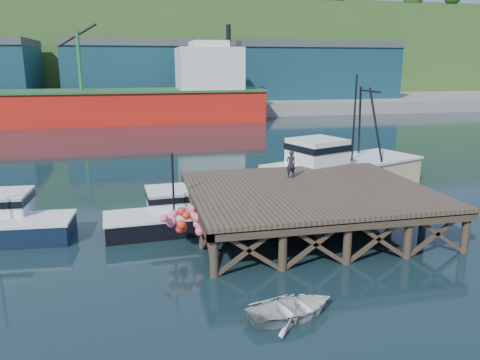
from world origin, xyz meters
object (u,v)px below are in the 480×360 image
object	(u,v)px
dinghy	(292,308)
dockworker	(291,164)
boat_black	(172,215)
trawler	(341,166)
boat_navy	(2,223)

from	to	relation	value
dinghy	dockworker	xyz separation A→B (m)	(3.46, 10.52, 2.57)
boat_black	dinghy	xyz separation A→B (m)	(3.21, -9.48, -0.44)
boat_black	trawler	xyz separation A→B (m)	(11.77, 5.50, 0.80)
boat_black	dockworker	distance (m)	7.08
boat_black	dinghy	bearing A→B (deg)	-74.42
boat_navy	trawler	size ratio (longest dim) A/B	0.57
trawler	boat_navy	bearing A→B (deg)	173.84
dinghy	dockworker	size ratio (longest dim) A/B	2.05
trawler	dockworker	bearing A→B (deg)	-159.37
boat_black	dockworker	bearing A→B (deg)	5.75
boat_black	dockworker	size ratio (longest dim) A/B	4.47
boat_navy	trawler	world-z (taller)	trawler
boat_navy	dockworker	size ratio (longest dim) A/B	4.47
boat_navy	trawler	distance (m)	20.53
boat_navy	boat_black	xyz separation A→B (m)	(8.10, -0.39, -0.08)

